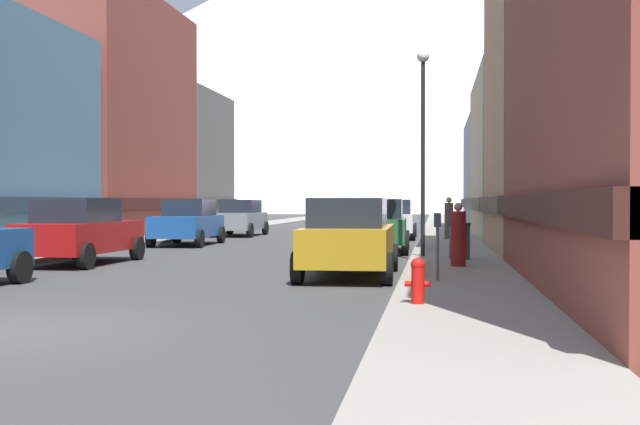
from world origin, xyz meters
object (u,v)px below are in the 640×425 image
at_px(parking_meter_near, 437,237).
at_px(car_left_1, 80,231).
at_px(car_right_2, 393,219).
at_px(car_driving_0, 375,213).
at_px(fire_hydrant_near, 418,279).
at_px(pedestrian_0, 449,219).
at_px(car_right_0, 349,237).
at_px(streetlamp_right, 423,121).
at_px(car_driving_1, 381,212).
at_px(car_right_1, 378,225).
at_px(car_left_3, 240,218).
at_px(trash_bin_right, 459,241).
at_px(pedestrian_1, 458,237).
at_px(car_left_2, 188,222).

bearing_deg(parking_meter_near, car_left_1, 154.75).
relative_size(car_right_2, car_driving_0, 1.00).
distance_m(fire_hydrant_near, pedestrian_0, 21.08).
relative_size(car_right_0, streetlamp_right, 0.76).
height_order(car_right_0, car_driving_1, same).
xyz_separation_m(car_right_1, pedestrian_0, (2.45, 6.69, 0.05)).
bearing_deg(car_left_3, car_driving_0, 71.57).
relative_size(car_driving_1, pedestrian_0, 2.55).
bearing_deg(car_right_2, fire_hydrant_near, -86.04).
relative_size(car_right_1, car_driving_1, 1.01).
bearing_deg(car_driving_0, trash_bin_right, -81.66).
xyz_separation_m(car_right_2, pedestrian_0, (2.45, -2.75, 0.05)).
distance_m(car_driving_0, streetlamp_right, 31.72).
height_order(car_driving_1, trash_bin_right, car_driving_1).
height_order(car_right_0, car_right_1, same).
xyz_separation_m(car_right_0, car_right_1, (0.00, 8.89, 0.00)).
xyz_separation_m(car_right_2, car_driving_1, (-2.20, 23.69, 0.00)).
bearing_deg(fire_hydrant_near, car_driving_0, 95.24).
bearing_deg(pedestrian_1, trash_bin_right, 87.60).
height_order(car_driving_1, fire_hydrant_near, car_driving_1).
distance_m(car_right_1, pedestrian_1, 7.64).
xyz_separation_m(car_driving_1, pedestrian_1, (4.65, -40.36, -0.05)).
height_order(car_left_3, car_driving_0, same).
xyz_separation_m(car_right_1, car_driving_1, (-2.20, 33.12, 0.00)).
relative_size(car_left_1, car_driving_0, 1.00).
bearing_deg(streetlamp_right, car_left_1, -164.83).
bearing_deg(pedestrian_1, fire_hydrant_near, -96.40).
height_order(car_left_3, streetlamp_right, streetlamp_right).
bearing_deg(fire_hydrant_near, parking_meter_near, 85.25).
xyz_separation_m(car_right_0, car_driving_1, (-2.20, 42.01, 0.00)).
distance_m(car_right_0, streetlamp_right, 6.17).
relative_size(car_left_2, car_right_0, 1.01).
bearing_deg(car_driving_1, car_right_0, -87.00).
height_order(car_left_3, car_right_2, same).
relative_size(car_right_2, fire_hydrant_near, 6.28).
height_order(car_left_1, streetlamp_right, streetlamp_right).
bearing_deg(car_right_0, car_driving_0, 93.45).
bearing_deg(car_driving_0, pedestrian_0, -77.45).
distance_m(car_driving_0, trash_bin_right, 32.76).
height_order(car_left_1, car_driving_1, same).
distance_m(car_left_2, parking_meter_near, 16.88).
relative_size(car_left_3, car_driving_1, 1.00).
height_order(car_right_1, parking_meter_near, car_right_1).
bearing_deg(fire_hydrant_near, pedestrian_1, 83.60).
distance_m(car_left_2, pedestrian_0, 10.66).
distance_m(car_left_2, car_left_3, 8.21).
xyz_separation_m(car_left_2, car_driving_1, (5.40, 29.97, 0.00)).
bearing_deg(car_left_1, trash_bin_right, 7.90).
xyz_separation_m(car_left_1, car_right_2, (7.60, 15.69, 0.00)).
height_order(car_left_3, parking_meter_near, car_left_3).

